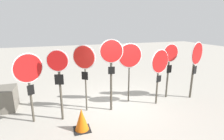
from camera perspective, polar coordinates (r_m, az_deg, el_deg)
The scene contains 11 objects.
ground_plane at distance 6.80m, azimuth 2.65°, elevation -11.40°, with size 40.00×40.00×0.00m, color gray.
stop_sign_0 at distance 5.67m, azimuth -25.55°, elevation -1.20°, with size 0.78×0.45×2.20m.
stop_sign_1 at distance 5.47m, azimuth -17.03°, elevation -0.45°, with size 0.65×0.23×2.29m.
stop_sign_2 at distance 5.85m, azimuth -9.05°, elevation 2.63°, with size 0.68×0.48×2.35m.
stop_sign_3 at distance 5.82m, azimuth -0.20°, elevation 2.95°, with size 0.79×0.18×2.53m.
stop_sign_4 at distance 6.57m, azimuth 5.84°, elevation 3.75°, with size 0.92×0.15×2.33m.
stop_sign_5 at distance 6.62m, azimuth 15.30°, elevation 1.39°, with size 0.85×0.28×2.13m.
stop_sign_6 at distance 7.35m, azimuth 18.35°, elevation 3.14°, with size 0.73×0.15×2.26m.
stop_sign_7 at distance 7.70m, azimuth 25.68°, elevation 3.11°, with size 0.85×0.38×2.34m.
traffic_cone_0 at distance 5.30m, azimuth -9.89°, elevation -15.67°, with size 0.48×0.48×0.67m.
storage_crate at distance 7.45m, azimuth -32.56°, elevation -8.05°, with size 1.00×0.92×0.81m.
Camera 1 is at (-2.23, -5.68, 3.00)m, focal length 28.00 mm.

